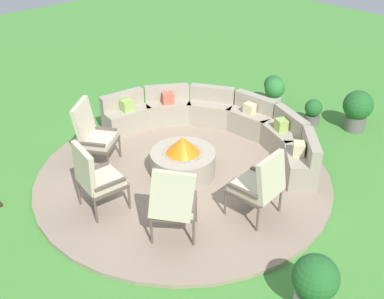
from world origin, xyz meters
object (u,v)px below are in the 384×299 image
object	(u,v)px
lounge_chair_front_right	(96,177)
lounge_chair_back_right	(260,184)
potted_plant_4	(274,93)
potted_plant_0	(273,89)
lounge_chair_front_left	(93,134)
potted_plant_2	(315,283)
potted_plant_3	(313,111)
fire_pit	(183,160)
potted_plant_1	(357,109)
lounge_chair_back_left	(173,203)
curved_stone_bench	(220,124)

from	to	relation	value
lounge_chair_front_right	lounge_chair_back_right	distance (m)	2.32
lounge_chair_front_right	potted_plant_4	world-z (taller)	lounge_chair_front_right
potted_plant_0	potted_plant_4	distance (m)	0.27
lounge_chair_front_left	potted_plant_2	distance (m)	4.28
potted_plant_2	potted_plant_3	size ratio (longest dim) A/B	1.46
potted_plant_2	lounge_chair_back_right	bearing A→B (deg)	150.72
fire_pit	potted_plant_4	xyz separation A→B (m)	(-0.56, 3.09, 0.07)
fire_pit	potted_plant_1	xyz separation A→B (m)	(1.06, 3.56, 0.12)
lounge_chair_back_left	potted_plant_4	bearing A→B (deg)	67.96
fire_pit	lounge_chair_front_left	bearing A→B (deg)	-145.82
lounge_chair_front_right	lounge_chair_back_left	size ratio (longest dim) A/B	0.97
curved_stone_bench	lounge_chair_back_right	xyz separation A→B (m)	(1.96, -1.26, 0.25)
lounge_chair_back_left	potted_plant_1	world-z (taller)	lounge_chair_back_left
lounge_chair_front_left	lounge_chair_back_right	xyz separation A→B (m)	(2.79, 0.93, -0.03)
potted_plant_1	potted_plant_4	xyz separation A→B (m)	(-1.63, -0.48, -0.04)
potted_plant_3	lounge_chair_back_right	bearing A→B (deg)	-69.39
potted_plant_0	potted_plant_1	world-z (taller)	potted_plant_1
lounge_chair_front_left	potted_plant_4	world-z (taller)	lounge_chair_front_left
fire_pit	lounge_chair_back_right	xyz separation A→B (m)	(1.53, 0.07, 0.28)
potted_plant_4	potted_plant_3	bearing A→B (deg)	2.80
curved_stone_bench	potted_plant_4	world-z (taller)	curved_stone_bench
lounge_chair_back_right	potted_plant_2	world-z (taller)	lounge_chair_back_right
fire_pit	potted_plant_0	size ratio (longest dim) A/B	1.58
lounge_chair_front_right	potted_plant_4	size ratio (longest dim) A/B	1.56
lounge_chair_front_right	potted_plant_2	distance (m)	3.27
lounge_chair_front_left	potted_plant_3	xyz separation A→B (m)	(1.64, 3.99, -0.35)
potted_plant_0	potted_plant_4	bearing A→B (deg)	-45.38
curved_stone_bench	lounge_chair_front_left	world-z (taller)	lounge_chair_front_left
lounge_chair_front_left	lounge_chair_front_right	bearing A→B (deg)	23.96
lounge_chair_back_left	potted_plant_3	size ratio (longest dim) A/B	2.14
lounge_chair_front_right	lounge_chair_back_left	bearing A→B (deg)	24.26
potted_plant_0	lounge_chair_front_left	bearing A→B (deg)	-97.09
lounge_chair_back_left	lounge_chair_back_right	world-z (taller)	lounge_chair_back_left
fire_pit	curved_stone_bench	size ratio (longest dim) A/B	0.27
potted_plant_4	lounge_chair_back_right	bearing A→B (deg)	-55.32
lounge_chair_front_left	potted_plant_4	xyz separation A→B (m)	(0.70, 3.95, -0.24)
lounge_chair_front_right	fire_pit	bearing A→B (deg)	89.46
lounge_chair_back_left	potted_plant_2	world-z (taller)	lounge_chair_back_left
lounge_chair_front_right	potted_plant_4	distance (m)	4.63
fire_pit	potted_plant_3	xyz separation A→B (m)	(0.37, 3.13, -0.04)
lounge_chair_back_right	fire_pit	bearing A→B (deg)	87.16
lounge_chair_front_left	potted_plant_0	world-z (taller)	lounge_chair_front_left
lounge_chair_front_left	lounge_chair_back_left	distance (m)	2.32
lounge_chair_back_right	lounge_chair_front_left	bearing A→B (deg)	102.99
potted_plant_3	potted_plant_0	bearing A→B (deg)	172.71
potted_plant_1	potted_plant_2	distance (m)	4.74
lounge_chair_back_left	lounge_chair_front_left	bearing A→B (deg)	130.66
fire_pit	lounge_chair_front_right	bearing A→B (deg)	-96.42
fire_pit	potted_plant_0	xyz separation A→B (m)	(-0.75, 3.28, 0.05)
lounge_chair_front_left	potted_plant_1	world-z (taller)	lounge_chair_front_left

